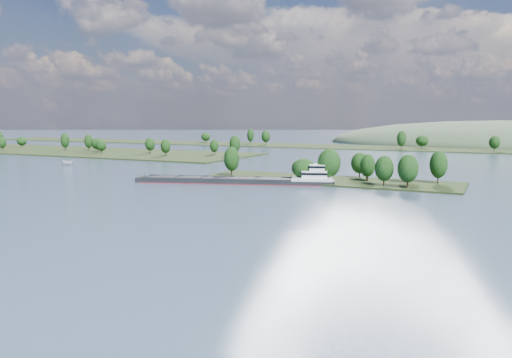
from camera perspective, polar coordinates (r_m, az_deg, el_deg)
The scene contains 7 objects.
ground at distance 139.84m, azimuth 0.43°, elevation -3.03°, with size 1800.00×1800.00×0.00m, color #35485C.
tree_island at distance 191.39m, azimuth 9.71°, elevation 0.75°, with size 100.00×31.33×13.73m.
left_bank at distance 392.18m, azimuth -21.39°, elevation 3.11°, with size 300.00×80.00×16.05m.
back_shoreline at distance 407.60m, azimuth 19.19°, elevation 3.32°, with size 900.00×60.00×15.31m.
hill_west at distance 504.64m, azimuth 26.21°, elevation 3.53°, with size 320.00×160.00×44.00m, color #3F5439.
cargo_barge at distance 186.84m, azimuth -0.89°, elevation -0.09°, with size 74.15×31.39×10.15m.
motorboat at distance 276.35m, azimuth -20.73°, elevation 1.76°, with size 2.42×6.42×2.48m, color silver.
Camera 1 is at (59.76, -4.05, 24.41)m, focal length 35.00 mm.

